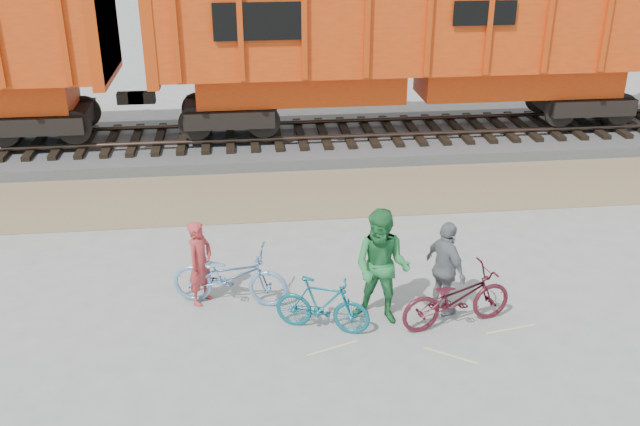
{
  "coord_description": "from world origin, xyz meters",
  "views": [
    {
      "loc": [
        -2.26,
        -10.1,
        6.62
      ],
      "look_at": [
        -0.94,
        1.5,
        1.32
      ],
      "focal_mm": 40.0,
      "sensor_mm": 36.0,
      "label": 1
    }
  ],
  "objects_px": {
    "person_solo": "(200,263)",
    "person_woman": "(446,269)",
    "bicycle_blue": "(230,276)",
    "hopper_car_center": "(413,36)",
    "bicycle_maroon": "(457,298)",
    "bicycle_teal": "(322,305)",
    "person_man": "(382,267)"
  },
  "relations": [
    {
      "from": "person_solo",
      "to": "person_woman",
      "type": "distance_m",
      "value": 4.19
    },
    {
      "from": "bicycle_blue",
      "to": "hopper_car_center",
      "type": "bearing_deg",
      "value": -17.61
    },
    {
      "from": "bicycle_blue",
      "to": "bicycle_maroon",
      "type": "distance_m",
      "value": 3.87
    },
    {
      "from": "bicycle_teal",
      "to": "person_man",
      "type": "relative_size",
      "value": 0.79
    },
    {
      "from": "hopper_car_center",
      "to": "bicycle_teal",
      "type": "xyz_separation_m",
      "value": [
        -3.55,
        -9.25,
        -2.53
      ]
    },
    {
      "from": "person_man",
      "to": "person_woman",
      "type": "height_order",
      "value": "person_man"
    },
    {
      "from": "person_solo",
      "to": "person_man",
      "type": "distance_m",
      "value": 3.14
    },
    {
      "from": "person_man",
      "to": "person_woman",
      "type": "bearing_deg",
      "value": 32.8
    },
    {
      "from": "hopper_car_center",
      "to": "bicycle_blue",
      "type": "xyz_separation_m",
      "value": [
        -5.04,
        -8.23,
        -2.47
      ]
    },
    {
      "from": "hopper_car_center",
      "to": "person_solo",
      "type": "height_order",
      "value": "hopper_car_center"
    },
    {
      "from": "person_solo",
      "to": "person_man",
      "type": "relative_size",
      "value": 0.77
    },
    {
      "from": "bicycle_teal",
      "to": "person_woman",
      "type": "relative_size",
      "value": 0.94
    },
    {
      "from": "bicycle_maroon",
      "to": "bicycle_teal",
      "type": "bearing_deg",
      "value": 75.6
    },
    {
      "from": "person_man",
      "to": "bicycle_blue",
      "type": "bearing_deg",
      "value": -171.13
    },
    {
      "from": "bicycle_blue",
      "to": "person_man",
      "type": "distance_m",
      "value": 2.67
    },
    {
      "from": "person_woman",
      "to": "bicycle_teal",
      "type": "bearing_deg",
      "value": 77.23
    },
    {
      "from": "person_man",
      "to": "bicycle_maroon",
      "type": "bearing_deg",
      "value": 13.71
    },
    {
      "from": "bicycle_teal",
      "to": "person_woman",
      "type": "distance_m",
      "value": 2.17
    },
    {
      "from": "hopper_car_center",
      "to": "person_woman",
      "type": "height_order",
      "value": "hopper_car_center"
    },
    {
      "from": "bicycle_blue",
      "to": "person_man",
      "type": "bearing_deg",
      "value": -94.43
    },
    {
      "from": "hopper_car_center",
      "to": "person_man",
      "type": "relative_size",
      "value": 6.99
    },
    {
      "from": "hopper_car_center",
      "to": "bicycle_teal",
      "type": "distance_m",
      "value": 10.23
    },
    {
      "from": "bicycle_maroon",
      "to": "person_woman",
      "type": "distance_m",
      "value": 0.53
    },
    {
      "from": "hopper_car_center",
      "to": "bicycle_maroon",
      "type": "bearing_deg",
      "value": -98.13
    },
    {
      "from": "bicycle_teal",
      "to": "person_solo",
      "type": "bearing_deg",
      "value": 81.69
    },
    {
      "from": "hopper_car_center",
      "to": "bicycle_maroon",
      "type": "distance_m",
      "value": 9.76
    },
    {
      "from": "hopper_car_center",
      "to": "person_man",
      "type": "bearing_deg",
      "value": -105.71
    },
    {
      "from": "bicycle_teal",
      "to": "person_man",
      "type": "distance_m",
      "value": 1.15
    },
    {
      "from": "hopper_car_center",
      "to": "person_solo",
      "type": "bearing_deg",
      "value": -124.27
    },
    {
      "from": "bicycle_maroon",
      "to": "person_woman",
      "type": "xyz_separation_m",
      "value": [
        -0.1,
        0.4,
        0.33
      ]
    },
    {
      "from": "person_solo",
      "to": "person_man",
      "type": "bearing_deg",
      "value": -74.18
    },
    {
      "from": "bicycle_teal",
      "to": "person_solo",
      "type": "height_order",
      "value": "person_solo"
    }
  ]
}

